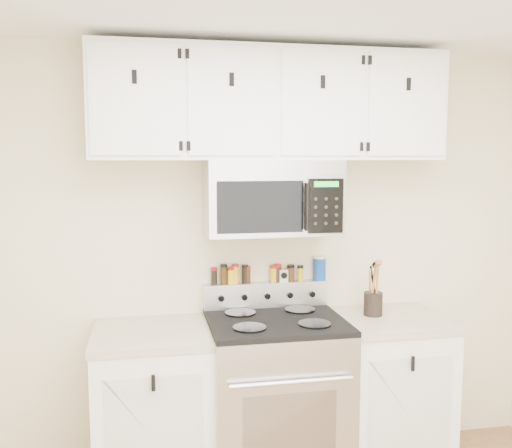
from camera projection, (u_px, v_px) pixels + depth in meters
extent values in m
cube|color=beige|center=(265.00, 257.00, 3.48)|extent=(3.50, 0.01, 2.50)
cube|color=#B7B7BA|center=(276.00, 402.00, 3.26)|extent=(0.76, 0.65, 0.92)
cube|color=black|center=(290.00, 430.00, 2.95)|extent=(0.50, 0.02, 0.40)
cube|color=black|center=(276.00, 322.00, 3.21)|extent=(0.76, 0.65, 0.03)
cube|color=#B7B7BA|center=(266.00, 294.00, 3.47)|extent=(0.76, 0.08, 0.15)
cylinder|color=black|center=(250.00, 328.00, 3.02)|extent=(0.18, 0.18, 0.01)
cylinder|color=black|center=(315.00, 324.00, 3.09)|extent=(0.18, 0.18, 0.01)
cylinder|color=black|center=(240.00, 313.00, 3.32)|extent=(0.18, 0.18, 0.01)
cylinder|color=black|center=(300.00, 310.00, 3.38)|extent=(0.18, 0.18, 0.01)
cube|color=white|center=(154.00, 414.00, 3.16)|extent=(0.62, 0.60, 0.88)
cube|color=tan|center=(152.00, 334.00, 3.10)|extent=(0.64, 0.62, 0.04)
cube|color=white|center=(387.00, 394.00, 3.42)|extent=(0.62, 0.60, 0.88)
cube|color=tan|center=(389.00, 320.00, 3.37)|extent=(0.64, 0.62, 0.04)
cube|color=#9E9EA3|center=(271.00, 197.00, 3.26)|extent=(0.76, 0.38, 0.42)
cube|color=#B7B7BA|center=(279.00, 168.00, 3.05)|extent=(0.73, 0.01, 0.08)
cube|color=black|center=(260.00, 207.00, 3.05)|extent=(0.47, 0.01, 0.28)
cube|color=black|center=(326.00, 206.00, 3.12)|extent=(0.20, 0.01, 0.30)
cylinder|color=black|center=(307.00, 207.00, 3.06)|extent=(0.03, 0.03, 0.26)
cube|color=white|center=(271.00, 105.00, 3.22)|extent=(2.00, 0.33, 0.62)
cube|color=white|center=(135.00, 99.00, 2.91)|extent=(0.46, 0.01, 0.57)
cube|color=black|center=(134.00, 77.00, 2.89)|extent=(0.02, 0.01, 0.07)
cube|color=white|center=(232.00, 101.00, 3.01)|extent=(0.46, 0.01, 0.57)
cube|color=black|center=(232.00, 79.00, 2.99)|extent=(0.03, 0.01, 0.07)
cube|color=white|center=(322.00, 103.00, 3.10)|extent=(0.46, 0.01, 0.57)
cube|color=black|center=(323.00, 82.00, 3.08)|extent=(0.03, 0.01, 0.07)
cube|color=white|center=(407.00, 105.00, 3.20)|extent=(0.46, 0.01, 0.57)
cube|color=black|center=(409.00, 84.00, 3.18)|extent=(0.02, 0.01, 0.07)
cylinder|color=black|center=(373.00, 304.00, 3.39)|extent=(0.11, 0.11, 0.14)
cylinder|color=#966336|center=(373.00, 286.00, 3.37)|extent=(0.01, 0.01, 0.26)
cylinder|color=#966336|center=(377.00, 285.00, 3.37)|extent=(0.01, 0.01, 0.28)
cylinder|color=#966336|center=(370.00, 288.00, 3.38)|extent=(0.01, 0.01, 0.24)
cylinder|color=black|center=(374.00, 286.00, 3.39)|extent=(0.01, 0.01, 0.25)
cylinder|color=#966336|center=(373.00, 286.00, 3.35)|extent=(0.01, 0.01, 0.27)
cube|color=silver|center=(283.00, 275.00, 3.48)|extent=(0.08, 0.07, 0.08)
cylinder|color=#153E95|center=(319.00, 269.00, 3.52)|extent=(0.08, 0.08, 0.14)
cylinder|color=white|center=(320.00, 257.00, 3.51)|extent=(0.08, 0.08, 0.01)
cylinder|color=black|center=(214.00, 277.00, 3.40)|extent=(0.04, 0.04, 0.09)
cylinder|color=maroon|center=(214.00, 269.00, 3.39)|extent=(0.04, 0.04, 0.02)
cylinder|color=#3B270E|center=(224.00, 275.00, 3.41)|extent=(0.04, 0.04, 0.10)
cylinder|color=black|center=(224.00, 266.00, 3.40)|extent=(0.04, 0.04, 0.02)
cylinder|color=yellow|center=(231.00, 277.00, 3.42)|extent=(0.04, 0.04, 0.08)
cylinder|color=maroon|center=(231.00, 269.00, 3.41)|extent=(0.04, 0.04, 0.02)
cylinder|color=gold|center=(235.00, 275.00, 3.42)|extent=(0.04, 0.04, 0.10)
cylinder|color=#B0130D|center=(235.00, 265.00, 3.42)|extent=(0.04, 0.04, 0.02)
cylinder|color=black|center=(245.00, 275.00, 3.44)|extent=(0.04, 0.04, 0.10)
cylinder|color=black|center=(245.00, 266.00, 3.43)|extent=(0.04, 0.04, 0.02)
cylinder|color=#41210F|center=(247.00, 276.00, 3.44)|extent=(0.04, 0.04, 0.09)
cylinder|color=#B30D16|center=(247.00, 268.00, 3.43)|extent=(0.04, 0.04, 0.02)
cylinder|color=gold|center=(274.00, 275.00, 3.47)|extent=(0.04, 0.04, 0.09)
cylinder|color=#A8170C|center=(274.00, 267.00, 3.46)|extent=(0.04, 0.04, 0.02)
cylinder|color=#41220F|center=(277.00, 275.00, 3.47)|extent=(0.04, 0.04, 0.09)
cylinder|color=#98170B|center=(277.00, 266.00, 3.47)|extent=(0.04, 0.04, 0.02)
cylinder|color=black|center=(278.00, 274.00, 3.47)|extent=(0.04, 0.04, 0.09)
cylinder|color=#AC110D|center=(278.00, 265.00, 3.47)|extent=(0.04, 0.04, 0.02)
cylinder|color=#452510|center=(291.00, 274.00, 3.49)|extent=(0.04, 0.04, 0.09)
cylinder|color=black|center=(291.00, 266.00, 3.48)|extent=(0.05, 0.05, 0.02)
cylinder|color=gold|center=(300.00, 274.00, 3.50)|extent=(0.04, 0.04, 0.08)
cylinder|color=black|center=(300.00, 267.00, 3.50)|extent=(0.04, 0.04, 0.02)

